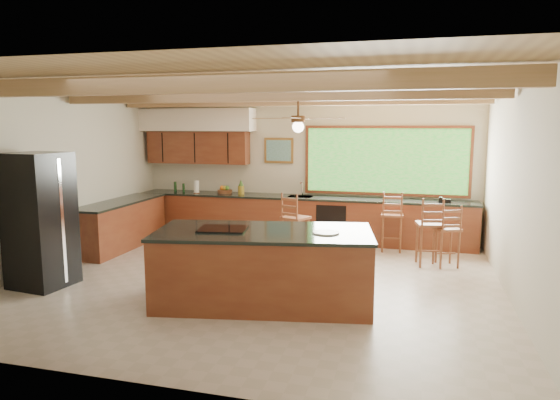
# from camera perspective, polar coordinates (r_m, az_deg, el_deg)

# --- Properties ---
(ground) EXTENTS (7.20, 7.20, 0.00)m
(ground) POSITION_cam_1_polar(r_m,az_deg,el_deg) (7.82, -2.46, -9.20)
(ground) COLOR beige
(ground) RESTS_ON ground
(room_shell) EXTENTS (7.27, 6.54, 3.02)m
(room_shell) POSITION_cam_1_polar(r_m,az_deg,el_deg) (8.13, -2.31, 7.33)
(room_shell) COLOR beige
(room_shell) RESTS_ON ground
(counter_run) EXTENTS (7.12, 3.10, 1.24)m
(counter_run) POSITION_cam_1_polar(r_m,az_deg,el_deg) (10.28, -2.60, -2.23)
(counter_run) COLOR brown
(counter_run) RESTS_ON ground
(island) EXTENTS (3.05, 1.82, 1.02)m
(island) POSITION_cam_1_polar(r_m,az_deg,el_deg) (6.77, -1.87, -7.62)
(island) COLOR brown
(island) RESTS_ON ground
(refrigerator) EXTENTS (0.85, 0.83, 1.99)m
(refrigerator) POSITION_cam_1_polar(r_m,az_deg,el_deg) (8.17, -25.75, -2.09)
(refrigerator) COLOR black
(refrigerator) RESTS_ON ground
(bar_stool_a) EXTENTS (0.56, 0.56, 1.18)m
(bar_stool_a) POSITION_cam_1_polar(r_m,az_deg,el_deg) (9.04, 1.69, -2.20)
(bar_stool_a) COLOR brown
(bar_stool_a) RESTS_ON ground
(bar_stool_b) EXTENTS (0.43, 0.43, 1.16)m
(bar_stool_b) POSITION_cam_1_polar(r_m,az_deg,el_deg) (9.65, 12.67, -1.80)
(bar_stool_b) COLOR brown
(bar_stool_b) RESTS_ON ground
(bar_stool_c) EXTENTS (0.50, 0.50, 1.08)m
(bar_stool_c) POSITION_cam_1_polar(r_m,az_deg,el_deg) (8.84, 18.55, -3.29)
(bar_stool_c) COLOR brown
(bar_stool_c) RESTS_ON ground
(bar_stool_d) EXTENTS (0.50, 0.50, 1.19)m
(bar_stool_d) POSITION_cam_1_polar(r_m,az_deg,el_deg) (8.81, 16.75, -2.83)
(bar_stool_d) COLOR brown
(bar_stool_d) RESTS_ON ground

